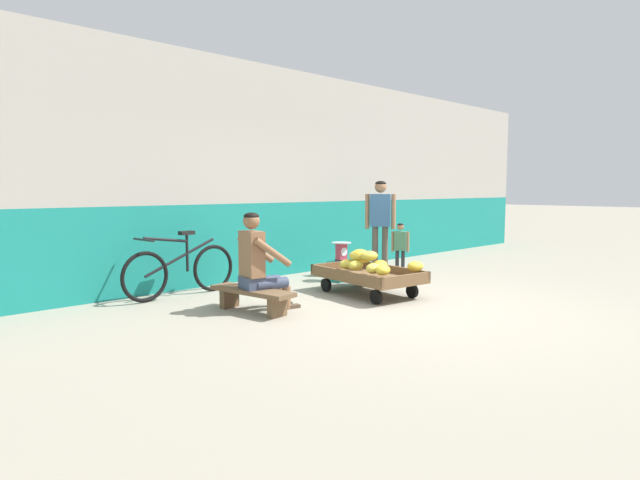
{
  "coord_description": "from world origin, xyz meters",
  "views": [
    {
      "loc": [
        -5.02,
        -3.76,
        1.41
      ],
      "look_at": [
        -0.29,
        1.15,
        0.75
      ],
      "focal_mm": 30.02,
      "sensor_mm": 36.0,
      "label": 1
    }
  ],
  "objects_px": {
    "customer_child": "(400,245)",
    "shopping_bag": "(362,276)",
    "low_bench": "(252,295)",
    "vendor_seated": "(259,262)",
    "banana_cart": "(368,277)",
    "weighing_scale": "(341,251)",
    "plastic_crate": "(341,271)",
    "bicycle_near_left": "(181,270)",
    "customer_adult": "(380,217)"
  },
  "relations": [
    {
      "from": "customer_child",
      "to": "shopping_bag",
      "type": "relative_size",
      "value": 3.64
    },
    {
      "from": "low_bench",
      "to": "vendor_seated",
      "type": "distance_m",
      "value": 0.38
    },
    {
      "from": "banana_cart",
      "to": "weighing_scale",
      "type": "relative_size",
      "value": 5.12
    },
    {
      "from": "vendor_seated",
      "to": "shopping_bag",
      "type": "xyz_separation_m",
      "value": [
        2.14,
        0.31,
        -0.45
      ]
    },
    {
      "from": "banana_cart",
      "to": "customer_child",
      "type": "height_order",
      "value": "customer_child"
    },
    {
      "from": "plastic_crate",
      "to": "banana_cart",
      "type": "bearing_deg",
      "value": -117.89
    },
    {
      "from": "low_bench",
      "to": "weighing_scale",
      "type": "xyz_separation_m",
      "value": [
        2.24,
        0.74,
        0.25
      ]
    },
    {
      "from": "low_bench",
      "to": "vendor_seated",
      "type": "xyz_separation_m",
      "value": [
        0.09,
        -0.01,
        0.37
      ]
    },
    {
      "from": "banana_cart",
      "to": "low_bench",
      "type": "bearing_deg",
      "value": 171.63
    },
    {
      "from": "bicycle_near_left",
      "to": "shopping_bag",
      "type": "height_order",
      "value": "bicycle_near_left"
    },
    {
      "from": "weighing_scale",
      "to": "shopping_bag",
      "type": "bearing_deg",
      "value": -92.32
    },
    {
      "from": "weighing_scale",
      "to": "bicycle_near_left",
      "type": "distance_m",
      "value": 2.46
    },
    {
      "from": "weighing_scale",
      "to": "customer_adult",
      "type": "distance_m",
      "value": 0.96
    },
    {
      "from": "customer_adult",
      "to": "customer_child",
      "type": "distance_m",
      "value": 0.62
    },
    {
      "from": "plastic_crate",
      "to": "shopping_bag",
      "type": "relative_size",
      "value": 1.5
    },
    {
      "from": "plastic_crate",
      "to": "customer_child",
      "type": "xyz_separation_m",
      "value": [
        0.75,
        -0.55,
        0.39
      ]
    },
    {
      "from": "plastic_crate",
      "to": "bicycle_near_left",
      "type": "distance_m",
      "value": 2.47
    },
    {
      "from": "low_bench",
      "to": "plastic_crate",
      "type": "height_order",
      "value": "plastic_crate"
    },
    {
      "from": "weighing_scale",
      "to": "customer_adult",
      "type": "height_order",
      "value": "customer_adult"
    },
    {
      "from": "low_bench",
      "to": "customer_adult",
      "type": "bearing_deg",
      "value": 12.07
    },
    {
      "from": "shopping_bag",
      "to": "customer_child",
      "type": "bearing_deg",
      "value": -7.48
    },
    {
      "from": "bicycle_near_left",
      "to": "plastic_crate",
      "type": "bearing_deg",
      "value": -14.7
    },
    {
      "from": "low_bench",
      "to": "plastic_crate",
      "type": "xyz_separation_m",
      "value": [
        2.24,
        0.74,
        -0.05
      ]
    },
    {
      "from": "customer_adult",
      "to": "shopping_bag",
      "type": "height_order",
      "value": "customer_adult"
    },
    {
      "from": "bicycle_near_left",
      "to": "shopping_bag",
      "type": "relative_size",
      "value": 6.92
    },
    {
      "from": "bicycle_near_left",
      "to": "weighing_scale",
      "type": "bearing_deg",
      "value": -14.72
    },
    {
      "from": "banana_cart",
      "to": "bicycle_near_left",
      "type": "relative_size",
      "value": 0.93
    },
    {
      "from": "banana_cart",
      "to": "low_bench",
      "type": "distance_m",
      "value": 1.73
    },
    {
      "from": "vendor_seated",
      "to": "customer_child",
      "type": "height_order",
      "value": "vendor_seated"
    },
    {
      "from": "banana_cart",
      "to": "customer_child",
      "type": "relative_size",
      "value": 1.76
    },
    {
      "from": "weighing_scale",
      "to": "customer_adult",
      "type": "xyz_separation_m",
      "value": [
        0.81,
        -0.09,
        0.5
      ]
    },
    {
      "from": "bicycle_near_left",
      "to": "customer_child",
      "type": "relative_size",
      "value": 1.9
    },
    {
      "from": "vendor_seated",
      "to": "shopping_bag",
      "type": "relative_size",
      "value": 4.75
    },
    {
      "from": "banana_cart",
      "to": "weighing_scale",
      "type": "height_order",
      "value": "weighing_scale"
    },
    {
      "from": "low_bench",
      "to": "shopping_bag",
      "type": "xyz_separation_m",
      "value": [
        2.22,
        0.29,
        -0.08
      ]
    },
    {
      "from": "customer_adult",
      "to": "bicycle_near_left",
      "type": "bearing_deg",
      "value": 167.45
    },
    {
      "from": "plastic_crate",
      "to": "shopping_bag",
      "type": "bearing_deg",
      "value": -92.32
    },
    {
      "from": "customer_adult",
      "to": "customer_child",
      "type": "xyz_separation_m",
      "value": [
        -0.06,
        -0.46,
        -0.41
      ]
    },
    {
      "from": "vendor_seated",
      "to": "shopping_bag",
      "type": "bearing_deg",
      "value": 8.23
    },
    {
      "from": "plastic_crate",
      "to": "shopping_bag",
      "type": "distance_m",
      "value": 0.45
    },
    {
      "from": "plastic_crate",
      "to": "customer_adult",
      "type": "relative_size",
      "value": 0.24
    },
    {
      "from": "low_bench",
      "to": "vendor_seated",
      "type": "height_order",
      "value": "vendor_seated"
    },
    {
      "from": "plastic_crate",
      "to": "customer_child",
      "type": "height_order",
      "value": "customer_child"
    },
    {
      "from": "weighing_scale",
      "to": "plastic_crate",
      "type": "bearing_deg",
      "value": 90.0
    },
    {
      "from": "weighing_scale",
      "to": "shopping_bag",
      "type": "height_order",
      "value": "weighing_scale"
    },
    {
      "from": "low_bench",
      "to": "customer_adult",
      "type": "distance_m",
      "value": 3.21
    },
    {
      "from": "customer_child",
      "to": "shopping_bag",
      "type": "distance_m",
      "value": 0.88
    },
    {
      "from": "banana_cart",
      "to": "plastic_crate",
      "type": "height_order",
      "value": "banana_cart"
    },
    {
      "from": "weighing_scale",
      "to": "bicycle_near_left",
      "type": "height_order",
      "value": "bicycle_near_left"
    },
    {
      "from": "low_bench",
      "to": "plastic_crate",
      "type": "bearing_deg",
      "value": 18.27
    }
  ]
}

